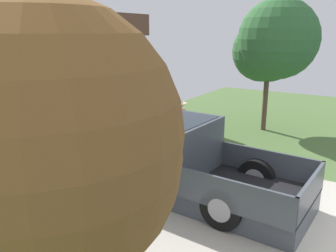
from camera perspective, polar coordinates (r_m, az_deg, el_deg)
The scene contains 6 objects.
pickup_truck at distance 7.75m, azimuth -0.24°, elevation -5.12°, with size 2.19×5.45×1.62m.
person_with_hat at distance 9.21m, azimuth 1.90°, elevation -0.27°, with size 0.42×0.38×1.73m.
handbag at distance 9.54m, azimuth 4.09°, elevation -4.98°, with size 0.29×0.19×0.41m.
front_yard_tree at distance 3.05m, azimuth -18.76°, elevation -3.22°, with size 2.33×2.32×3.75m.
neighbor_tree at distance 12.55m, azimuth 16.72°, elevation 12.71°, with size 2.89×2.93×4.52m.
wheeled_trash_bin at distance 12.03m, azimuth -5.25°, elevation 1.48°, with size 0.60×0.72×1.04m.
Camera 1 is at (-5.85, 0.52, 3.44)m, focal length 36.96 mm.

